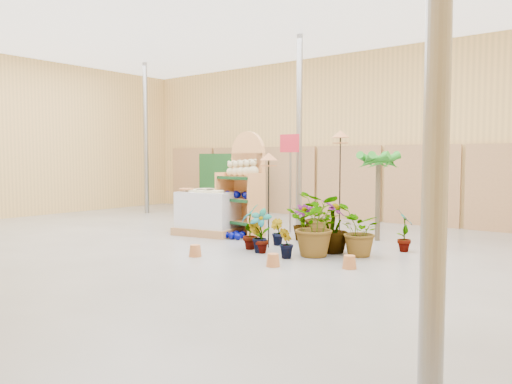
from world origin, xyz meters
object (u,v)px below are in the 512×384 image
display_shelf (245,188)px  potted_plant_2 (317,225)px  pallet_stack (210,213)px  bird_table_front (269,160)px

display_shelf → potted_plant_2: (2.45, -1.05, -0.49)m
potted_plant_2 → pallet_stack: bearing=168.0°
display_shelf → pallet_stack: display_shelf is taller
pallet_stack → bird_table_front: (2.01, -0.53, 1.17)m
pallet_stack → display_shelf: bearing=17.3°
bird_table_front → potted_plant_2: 1.59m
display_shelf → pallet_stack: size_ratio=1.48×
pallet_stack → potted_plant_2: bearing=-23.3°
potted_plant_2 → display_shelf: bearing=156.9°
display_shelf → bird_table_front: size_ratio=1.27×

